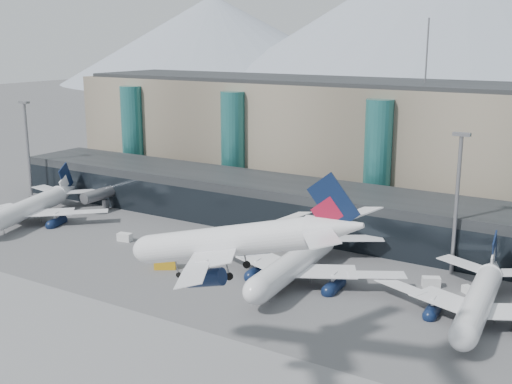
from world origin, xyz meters
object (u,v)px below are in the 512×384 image
jet_parked_right (482,288)px  veh_d (431,282)px  hero_jet (247,234)px  veh_c (265,286)px  veh_a (125,237)px  veh_h (165,263)px  lightmast_mid (457,196)px  veh_f (37,199)px  jet_parked_mid (303,250)px  lightmast_left (28,144)px  jet_parked_left (37,199)px  veh_b (277,244)px  veh_g (468,290)px

jet_parked_right → veh_d: bearing=49.9°
hero_jet → veh_c: bearing=111.4°
veh_a → veh_c: (39.02, -7.83, 0.15)m
jet_parked_right → veh_h: bearing=95.9°
lightmast_mid → veh_d: (-1.12, -8.57, -13.56)m
hero_jet → veh_f: hero_jet is taller
lightmast_mid → veh_a: 67.03m
lightmast_mid → veh_a: lightmast_mid is taller
jet_parked_mid → veh_d: jet_parked_mid is taller
lightmast_mid → jet_parked_mid: size_ratio=0.65×
lightmast_left → veh_f: size_ratio=7.24×
veh_c → veh_f: (-80.70, 19.80, 0.01)m
jet_parked_right → veh_h: 55.23m
lightmast_left → veh_c: 89.60m
hero_jet → jet_parked_mid: 40.50m
jet_parked_left → veh_c: bearing=-115.6°
hero_jet → veh_f: (-94.00, 46.04, -18.30)m
jet_parked_right → veh_d: 12.54m
veh_f → veh_a: bearing=-101.2°
jet_parked_left → veh_f: size_ratio=10.83×
lightmast_mid → veh_h: bearing=-150.6°
veh_b → jet_parked_left: bearing=84.7°
jet_parked_mid → veh_d: size_ratio=13.04×
hero_jet → jet_parked_right: (19.65, 35.93, -15.00)m
jet_parked_left → veh_h: (47.01, -10.14, -3.56)m
jet_parked_right → veh_g: 8.94m
jet_parked_left → veh_d: bearing=-103.1°
veh_a → veh_f: veh_f is taller
veh_g → jet_parked_mid: bearing=-125.0°
hero_jet → veh_h: 46.84m
veh_a → lightmast_mid: bearing=4.7°
veh_c → veh_g: 33.86m
veh_a → veh_d: (62.15, 8.87, 0.03)m
veh_c → veh_h: bearing=-173.0°
jet_parked_left → jet_parked_mid: jet_parked_mid is taller
veh_d → jet_parked_left: bearing=157.0°
veh_d → veh_f: (-103.83, 3.10, 0.13)m
jet_parked_right → lightmast_left: bearing=79.3°
lightmast_mid → veh_a: bearing=-164.6°
hero_jet → veh_h: hero_jet is taller
jet_parked_left → veh_h: bearing=-119.7°
jet_parked_mid → veh_g: jet_parked_mid is taller
jet_parked_left → jet_parked_mid: (70.30, 0.12, 0.14)m
jet_parked_left → veh_f: jet_parked_left is taller
lightmast_mid → jet_parked_left: bearing=-170.5°
veh_c → jet_parked_mid: bearing=84.3°
veh_b → veh_d: size_ratio=0.89×
jet_parked_mid → jet_parked_right: (30.93, -0.17, -0.51)m
lightmast_left → veh_f: bearing=-26.1°
jet_parked_right → veh_a: (-71.97, -1.86, -3.45)m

